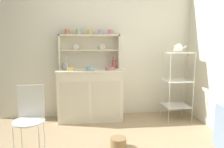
{
  "coord_description": "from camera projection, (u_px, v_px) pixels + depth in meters",
  "views": [
    {
      "loc": [
        -0.36,
        -2.2,
        1.34
      ],
      "look_at": [
        0.06,
        1.12,
        0.84
      ],
      "focal_mm": 33.24,
      "sensor_mm": 36.0,
      "label": 1
    }
  ],
  "objects": [
    {
      "name": "wall_back",
      "position": [
        105.0,
        48.0,
        3.81
      ],
      "size": [
        3.84,
        0.05,
        2.5
      ],
      "primitive_type": "cube",
      "color": "silver",
      "rests_on": "ground"
    },
    {
      "name": "hutch_cabinet",
      "position": [
        90.0,
        94.0,
        3.63
      ],
      "size": [
        1.13,
        0.45,
        0.89
      ],
      "color": "silver",
      "rests_on": "ground"
    },
    {
      "name": "hutch_shelf_unit",
      "position": [
        90.0,
        49.0,
        3.68
      ],
      "size": [
        1.06,
        0.18,
        0.6
      ],
      "color": "beige",
      "rests_on": "hutch_cabinet"
    },
    {
      "name": "bakers_rack",
      "position": [
        177.0,
        79.0,
        3.63
      ],
      "size": [
        0.44,
        0.39,
        1.19
      ],
      "color": "silver",
      "rests_on": "ground"
    },
    {
      "name": "wire_chair",
      "position": [
        30.0,
        114.0,
        2.43
      ],
      "size": [
        0.36,
        0.36,
        0.85
      ],
      "rotation": [
        0.0,
        0.0,
        0.38
      ],
      "color": "white",
      "rests_on": "ground"
    },
    {
      "name": "floor_basket",
      "position": [
        118.0,
        143.0,
        2.68
      ],
      "size": [
        0.21,
        0.21,
        0.13
      ],
      "primitive_type": "cylinder",
      "color": "#93754C",
      "rests_on": "ground"
    },
    {
      "name": "cup_terracotta_0",
      "position": [
        67.0,
        32.0,
        3.55
      ],
      "size": [
        0.09,
        0.08,
        0.09
      ],
      "color": "#C67556",
      "rests_on": "hutch_shelf_unit"
    },
    {
      "name": "cup_sage_1",
      "position": [
        79.0,
        32.0,
        3.57
      ],
      "size": [
        0.1,
        0.08,
        0.09
      ],
      "color": "#9EB78E",
      "rests_on": "hutch_shelf_unit"
    },
    {
      "name": "cup_gold_2",
      "position": [
        90.0,
        32.0,
        3.6
      ],
      "size": [
        0.09,
        0.07,
        0.09
      ],
      "color": "#DBB760",
      "rests_on": "hutch_shelf_unit"
    },
    {
      "name": "cup_lilac_3",
      "position": [
        101.0,
        32.0,
        3.62
      ],
      "size": [
        0.09,
        0.07,
        0.09
      ],
      "color": "#B79ECC",
      "rests_on": "hutch_shelf_unit"
    },
    {
      "name": "cup_rose_4",
      "position": [
        111.0,
        32.0,
        3.64
      ],
      "size": [
        0.09,
        0.07,
        0.09
      ],
      "color": "#D17A84",
      "rests_on": "hutch_shelf_unit"
    },
    {
      "name": "bowl_mixing_large",
      "position": [
        70.0,
        69.0,
        3.45
      ],
      "size": [
        0.12,
        0.12,
        0.06
      ],
      "primitive_type": "cylinder",
      "color": "#DBB760",
      "rests_on": "hutch_cabinet"
    },
    {
      "name": "bowl_floral_medium",
      "position": [
        90.0,
        68.0,
        3.49
      ],
      "size": [
        0.15,
        0.15,
        0.06
      ],
      "primitive_type": "cylinder",
      "color": "#8EB2D1",
      "rests_on": "hutch_cabinet"
    },
    {
      "name": "bowl_cream_small",
      "position": [
        110.0,
        69.0,
        3.54
      ],
      "size": [
        0.16,
        0.16,
        0.05
      ],
      "primitive_type": "cylinder",
      "color": "#D17A84",
      "rests_on": "hutch_cabinet"
    },
    {
      "name": "jam_bottle",
      "position": [
        113.0,
        64.0,
        3.69
      ],
      "size": [
        0.06,
        0.06,
        0.21
      ],
      "color": "#B74C47",
      "rests_on": "hutch_cabinet"
    },
    {
      "name": "utensil_jar",
      "position": [
        66.0,
        66.0,
        3.59
      ],
      "size": [
        0.08,
        0.08,
        0.23
      ],
      "color": "#B2B7C6",
      "rests_on": "hutch_cabinet"
    },
    {
      "name": "porcelain_teapot",
      "position": [
        179.0,
        48.0,
        3.55
      ],
      "size": [
        0.23,
        0.14,
        0.16
      ],
      "color": "white",
      "rests_on": "bakers_rack"
    }
  ]
}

